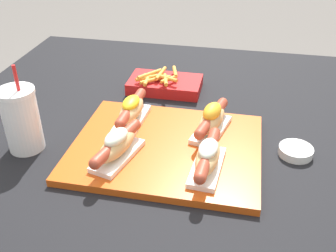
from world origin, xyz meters
The scene contains 9 objects.
patio_table centered at (0.00, 0.00, 0.35)m, with size 1.18×1.13×0.71m.
serving_tray centered at (0.05, -0.14, 0.72)m, with size 0.44×0.36×0.02m.
hot_dog_0 centered at (-0.04, -0.21, 0.76)m, with size 0.10×0.19×0.07m.
hot_dog_1 centered at (0.16, -0.21, 0.76)m, with size 0.07×0.19×0.07m.
hot_dog_2 centered at (-0.06, -0.05, 0.76)m, with size 0.07×0.19×0.07m.
hot_dog_3 centered at (0.15, -0.06, 0.76)m, with size 0.09×0.19×0.08m.
sauce_bowl centered at (0.36, -0.09, 0.72)m, with size 0.08×0.08×0.02m.
drink_cup centered at (-0.28, -0.19, 0.79)m, with size 0.09×0.09×0.22m.
fries_basket centered at (-0.02, 0.18, 0.73)m, with size 0.22×0.13×0.06m.
Camera 1 is at (0.21, -0.89, 1.26)m, focal length 42.00 mm.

